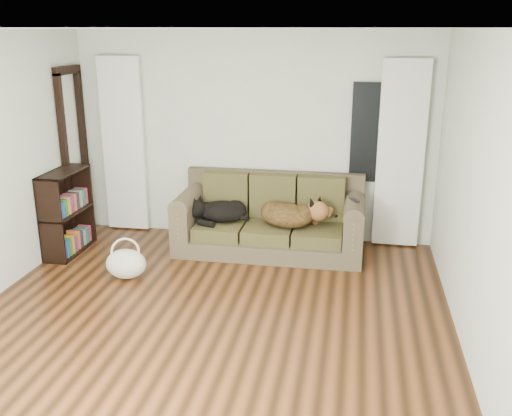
% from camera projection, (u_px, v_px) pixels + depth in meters
% --- Properties ---
extents(floor, '(5.00, 5.00, 0.00)m').
position_uv_depth(floor, '(204.00, 328.00, 5.18)').
color(floor, black).
rests_on(floor, ground).
extents(ceiling, '(5.00, 5.00, 0.00)m').
position_uv_depth(ceiling, '(195.00, 28.00, 4.40)').
color(ceiling, white).
rests_on(ceiling, ground).
extents(wall_back, '(4.50, 0.04, 2.60)m').
position_uv_depth(wall_back, '(254.00, 137.00, 7.14)').
color(wall_back, beige).
rests_on(wall_back, ground).
extents(wall_right, '(0.04, 5.00, 2.60)m').
position_uv_depth(wall_right, '(481.00, 204.00, 4.41)').
color(wall_right, beige).
rests_on(wall_right, ground).
extents(curtain_left, '(0.55, 0.08, 2.25)m').
position_uv_depth(curtain_left, '(124.00, 145.00, 7.39)').
color(curtain_left, white).
rests_on(curtain_left, ground).
extents(curtain_right, '(0.55, 0.08, 2.25)m').
position_uv_depth(curtain_right, '(400.00, 155.00, 6.80)').
color(curtain_right, white).
rests_on(curtain_right, ground).
extents(window_pane, '(0.50, 0.03, 1.20)m').
position_uv_depth(window_pane, '(372.00, 133.00, 6.83)').
color(window_pane, black).
rests_on(window_pane, wall_back).
extents(door_casing, '(0.07, 0.60, 2.10)m').
position_uv_depth(door_casing, '(75.00, 157.00, 7.16)').
color(door_casing, black).
rests_on(door_casing, ground).
extents(sofa, '(2.23, 0.96, 0.91)m').
position_uv_depth(sofa, '(270.00, 215.00, 6.85)').
color(sofa, '#3B3322').
rests_on(sofa, floor).
extents(dog_black_lab, '(0.63, 0.46, 0.26)m').
position_uv_depth(dog_black_lab, '(220.00, 211.00, 6.92)').
color(dog_black_lab, black).
rests_on(dog_black_lab, sofa).
extents(dog_shepherd, '(0.81, 0.69, 0.30)m').
position_uv_depth(dog_shepherd, '(290.00, 215.00, 6.75)').
color(dog_shepherd, black).
rests_on(dog_shepherd, sofa).
extents(tv_remote, '(0.13, 0.19, 0.02)m').
position_uv_depth(tv_remote, '(354.00, 200.00, 6.50)').
color(tv_remote, black).
rests_on(tv_remote, sofa).
extents(tote_bag, '(0.45, 0.35, 0.32)m').
position_uv_depth(tote_bag, '(126.00, 264.00, 6.17)').
color(tote_bag, beige).
rests_on(tote_bag, floor).
extents(bookshelf, '(0.33, 0.82, 1.01)m').
position_uv_depth(bookshelf, '(67.00, 212.00, 6.80)').
color(bookshelf, black).
rests_on(bookshelf, floor).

